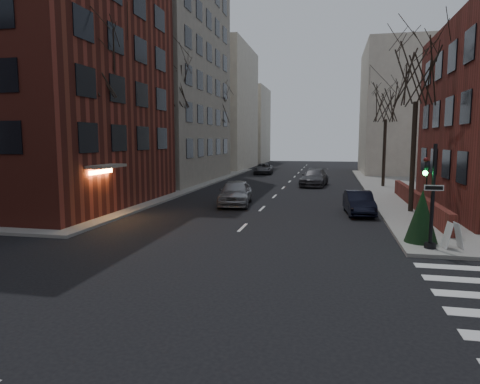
% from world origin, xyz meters
% --- Properties ---
extents(ground, '(160.00, 160.00, 0.00)m').
position_xyz_m(ground, '(0.00, 0.00, 0.00)').
color(ground, black).
rests_on(ground, ground).
extents(sidewalk_far_left, '(44.00, 44.00, 0.15)m').
position_xyz_m(sidewalk_far_left, '(-29.00, 30.00, 0.07)').
color(sidewalk_far_left, gray).
rests_on(sidewalk_far_left, ground).
extents(building_left_brick, '(15.00, 15.00, 18.00)m').
position_xyz_m(building_left_brick, '(-15.50, 16.50, 9.00)').
color(building_left_brick, maroon).
rests_on(building_left_brick, ground).
extents(building_left_tan, '(18.00, 18.00, 28.00)m').
position_xyz_m(building_left_tan, '(-17.00, 34.00, 14.00)').
color(building_left_tan, gray).
rests_on(building_left_tan, ground).
extents(low_wall_right, '(0.35, 16.00, 1.00)m').
position_xyz_m(low_wall_right, '(9.30, 19.00, 0.65)').
color(low_wall_right, maroon).
rests_on(low_wall_right, sidewalk_far_right).
extents(building_distant_la, '(14.00, 16.00, 18.00)m').
position_xyz_m(building_distant_la, '(-15.00, 55.00, 9.00)').
color(building_distant_la, beige).
rests_on(building_distant_la, ground).
extents(building_distant_ra, '(14.00, 14.00, 16.00)m').
position_xyz_m(building_distant_ra, '(15.00, 50.00, 8.00)').
color(building_distant_ra, beige).
rests_on(building_distant_ra, ground).
extents(building_distant_lb, '(10.00, 12.00, 14.00)m').
position_xyz_m(building_distant_lb, '(-13.00, 72.00, 7.00)').
color(building_distant_lb, beige).
rests_on(building_distant_lb, ground).
extents(traffic_signal, '(0.76, 0.44, 4.00)m').
position_xyz_m(traffic_signal, '(7.94, 8.99, 1.91)').
color(traffic_signal, black).
rests_on(traffic_signal, sidewalk_far_right).
extents(tree_left_a, '(4.18, 4.18, 10.26)m').
position_xyz_m(tree_left_a, '(-8.80, 14.00, 8.47)').
color(tree_left_a, '#2D231C').
rests_on(tree_left_a, sidewalk_far_left).
extents(tree_left_b, '(4.40, 4.40, 10.80)m').
position_xyz_m(tree_left_b, '(-8.80, 26.00, 8.91)').
color(tree_left_b, '#2D231C').
rests_on(tree_left_b, sidewalk_far_left).
extents(tree_left_c, '(3.96, 3.96, 9.72)m').
position_xyz_m(tree_left_c, '(-8.80, 40.00, 8.03)').
color(tree_left_c, '#2D231C').
rests_on(tree_left_c, sidewalk_far_left).
extents(tree_right_a, '(3.96, 3.96, 9.72)m').
position_xyz_m(tree_right_a, '(8.80, 18.00, 8.03)').
color(tree_right_a, '#2D231C').
rests_on(tree_right_a, sidewalk_far_right).
extents(tree_right_b, '(3.74, 3.74, 9.18)m').
position_xyz_m(tree_right_b, '(8.80, 32.00, 7.59)').
color(tree_right_b, '#2D231C').
rests_on(tree_right_b, sidewalk_far_right).
extents(streetlamp_near, '(0.36, 0.36, 6.28)m').
position_xyz_m(streetlamp_near, '(-8.20, 22.00, 4.24)').
color(streetlamp_near, black).
rests_on(streetlamp_near, sidewalk_far_left).
extents(streetlamp_far, '(0.36, 0.36, 6.28)m').
position_xyz_m(streetlamp_far, '(-8.20, 42.00, 4.24)').
color(streetlamp_far, black).
rests_on(streetlamp_far, sidewalk_far_left).
extents(parked_sedan, '(1.77, 4.19, 1.34)m').
position_xyz_m(parked_sedan, '(5.81, 17.11, 0.67)').
color(parked_sedan, black).
rests_on(parked_sedan, ground).
extents(car_lane_silver, '(2.50, 5.11, 1.68)m').
position_xyz_m(car_lane_silver, '(-1.95, 19.07, 0.84)').
color(car_lane_silver, '#929397').
rests_on(car_lane_silver, ground).
extents(car_lane_gray, '(2.80, 5.63, 1.57)m').
position_xyz_m(car_lane_gray, '(2.66, 32.19, 0.79)').
color(car_lane_gray, '#3E3E43').
rests_on(car_lane_gray, ground).
extents(car_lane_far, '(2.56, 4.96, 1.34)m').
position_xyz_m(car_lane_far, '(-4.23, 45.29, 0.67)').
color(car_lane_far, '#414147').
rests_on(car_lane_far, ground).
extents(sandwich_board, '(0.52, 0.68, 1.02)m').
position_xyz_m(sandwich_board, '(8.83, 9.15, 0.66)').
color(sandwich_board, white).
rests_on(sandwich_board, sidewalk_far_right).
extents(evergreen_shrub, '(1.59, 1.59, 2.16)m').
position_xyz_m(evergreen_shrub, '(7.84, 9.98, 1.23)').
color(evergreen_shrub, black).
rests_on(evergreen_shrub, sidewalk_far_right).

